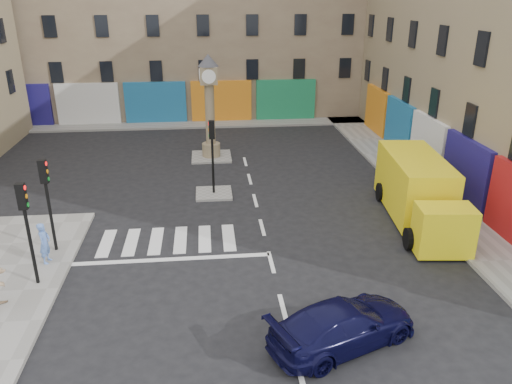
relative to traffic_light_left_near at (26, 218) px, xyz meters
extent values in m
plane|color=black|center=(8.30, -0.20, -2.62)|extent=(120.00, 120.00, 0.00)
cube|color=gray|center=(17.00, 9.80, -2.55)|extent=(2.60, 30.00, 0.15)
cube|color=gray|center=(4.30, 22.00, -2.55)|extent=(32.00, 2.40, 0.15)
cube|color=gray|center=(6.30, 7.80, -2.56)|extent=(1.80, 1.80, 0.12)
cube|color=gray|center=(6.30, 13.80, -2.56)|extent=(2.40, 2.40, 0.12)
cube|color=#89775B|center=(4.30, 27.80, 5.88)|extent=(32.00, 10.00, 17.00)
cylinder|color=black|center=(0.00, 0.00, -1.07)|extent=(0.12, 0.12, 2.80)
cube|color=black|center=(0.00, 0.00, 0.78)|extent=(0.28, 0.22, 0.90)
cylinder|color=black|center=(0.00, 2.40, -1.07)|extent=(0.12, 0.12, 2.80)
cube|color=black|center=(0.00, 2.40, 0.78)|extent=(0.28, 0.22, 0.90)
cylinder|color=black|center=(6.30, 7.80, -1.10)|extent=(0.12, 0.12, 2.80)
cube|color=black|center=(6.30, 7.80, 0.75)|extent=(0.28, 0.22, 0.90)
cylinder|color=#857357|center=(6.30, 13.80, -2.10)|extent=(1.10, 1.10, 0.80)
cylinder|color=#857357|center=(6.30, 13.80, 0.10)|extent=(0.56, 0.56, 3.60)
cube|color=#857357|center=(6.30, 13.80, 2.40)|extent=(1.00, 1.00, 1.00)
cylinder|color=white|center=(6.30, 13.28, 2.40)|extent=(0.80, 0.06, 0.80)
cone|color=#333338|center=(6.30, 13.80, 3.25)|extent=(1.20, 1.20, 0.70)
imported|color=black|center=(9.75, -4.06, -1.96)|extent=(4.95, 3.51, 1.33)
cube|color=yellow|center=(15.37, 4.74, -1.22)|extent=(2.79, 5.58, 2.58)
cube|color=yellow|center=(14.95, 0.73, -1.56)|extent=(2.26, 1.56, 1.91)
cube|color=black|center=(14.94, 0.67, -1.11)|extent=(2.00, 1.20, 0.78)
cylinder|color=black|center=(13.88, 1.29, -2.17)|extent=(0.37, 0.92, 0.90)
cylinder|color=black|center=(16.11, 1.06, -2.17)|extent=(0.37, 0.92, 0.90)
cylinder|color=black|center=(14.40, 6.19, -2.17)|extent=(0.37, 0.92, 0.90)
cylinder|color=black|center=(16.62, 5.96, -2.17)|extent=(0.37, 0.92, 0.90)
imported|color=#5B82D1|center=(-0.06, 1.44, -1.67)|extent=(0.45, 0.63, 1.59)
camera|label=1|loc=(6.03, -15.60, 6.99)|focal=35.00mm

